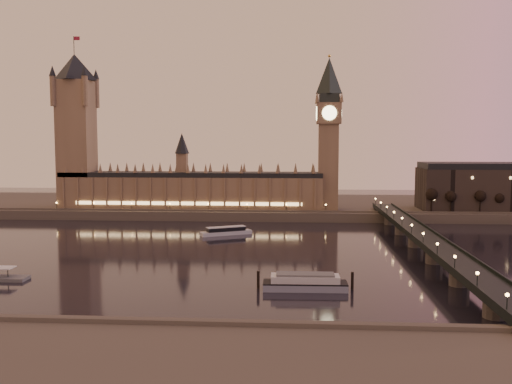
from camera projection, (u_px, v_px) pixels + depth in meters
ground at (228, 252)px, 272.02m from camera, size 700.00×700.00×0.00m
far_embankment at (293, 206)px, 433.65m from camera, size 560.00×130.00×6.00m
palace_of_westminster at (191, 186)px, 392.98m from camera, size 180.00×26.62×52.00m
victoria_tower at (76, 122)px, 394.39m from camera, size 31.68×31.68×118.00m
big_ben at (329, 124)px, 382.74m from camera, size 17.68×17.68×104.00m
westminster_bridge at (424, 243)px, 265.31m from camera, size 13.20×260.00×15.30m
bare_tree_0 at (429, 197)px, 370.77m from camera, size 6.89×6.89×14.00m
bare_tree_1 at (453, 197)px, 369.71m from camera, size 6.89×6.89×14.00m
bare_tree_2 at (478, 197)px, 368.65m from camera, size 6.89×6.89×14.00m
bare_tree_3 at (502, 197)px, 367.59m from camera, size 6.89×6.89×14.00m
cruise_boat_a at (226, 231)px, 320.81m from camera, size 28.97×18.92×4.68m
moored_barge at (305, 282)px, 202.94m from camera, size 34.63×9.01×6.35m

